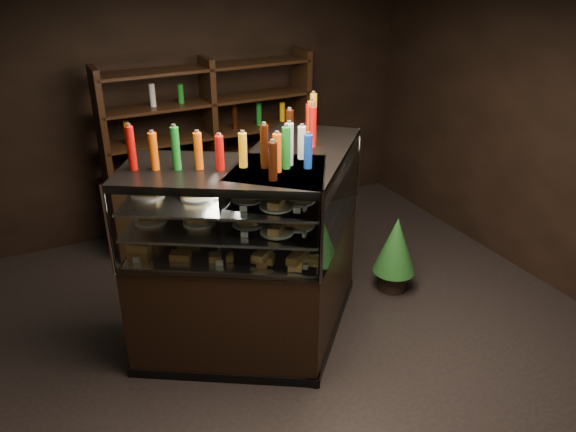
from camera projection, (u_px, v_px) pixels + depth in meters
name	position (u px, v px, depth m)	size (l,w,h in m)	color
ground	(303.00, 329.00, 4.89)	(5.00, 5.00, 0.00)	black
room_shell	(306.00, 110.00, 4.05)	(5.02, 5.02, 3.01)	black
display_case	(264.00, 284.00, 4.55)	(2.25, 1.60, 1.62)	black
food_display	(262.00, 207.00, 4.25)	(1.82, 1.10, 0.49)	#B78841
bottles_top	(260.00, 141.00, 4.03)	(1.64, 0.96, 0.30)	#D8590A
potted_conifer	(396.00, 244.00, 5.26)	(0.40, 0.40, 0.86)	black
back_shelving	(213.00, 185.00, 6.26)	(2.29, 0.48, 2.00)	black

